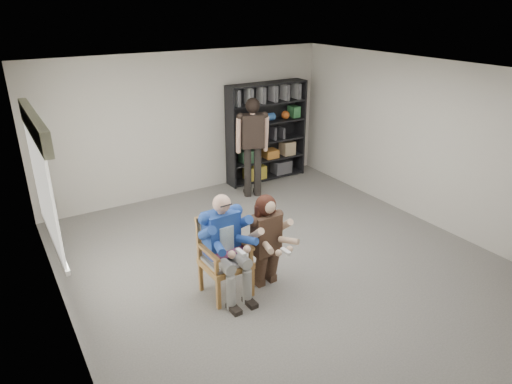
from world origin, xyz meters
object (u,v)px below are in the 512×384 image
armchair (225,257)px  seated_man (225,246)px  kneeling_woman (268,243)px  bookshelf (267,132)px  standing_man (253,149)px

armchair → seated_man: seated_man is taller
kneeling_woman → bookshelf: size_ratio=0.63×
armchair → standing_man: standing_man is taller
standing_man → armchair: bearing=-108.1°
seated_man → standing_man: standing_man is taller
seated_man → bookshelf: bearing=48.0°
bookshelf → seated_man: bearing=-129.7°
standing_man → kneeling_woman: bearing=-98.4°
seated_man → kneeling_woman: 0.60m
armchair → kneeling_woman: (0.58, -0.12, 0.11)m
standing_man → seated_man: bearing=-108.1°
bookshelf → standing_man: 1.01m
seated_man → kneeling_woman: bearing=-14.0°
standing_man → bookshelf: bearing=60.6°
seated_man → standing_man: (2.02, 2.68, 0.26)m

